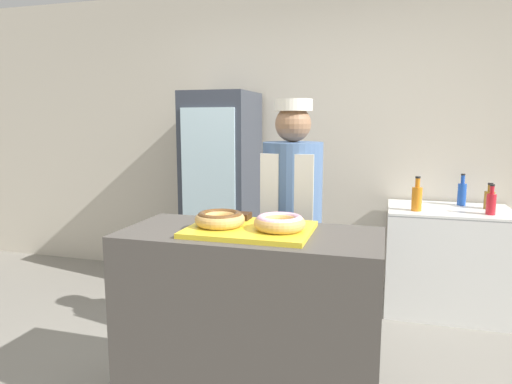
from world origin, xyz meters
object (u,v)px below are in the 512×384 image
object	(u,v)px
donut_chocolate_glaze	(220,218)
brownie_back_right	(278,218)
chest_freezer	(446,259)
baker_person	(292,228)
brownie_back_left	(241,216)
bottle_blue	(462,193)
donut_light_glaze	(280,222)
bottle_amber	(489,199)
bottle_red	(491,203)
beverage_fridge	(222,192)
bottle_orange	(417,198)
serving_tray	(250,229)

from	to	relation	value
donut_chocolate_glaze	brownie_back_right	bearing A→B (deg)	35.89
brownie_back_right	chest_freezer	world-z (taller)	brownie_back_right
chest_freezer	baker_person	bearing A→B (deg)	-132.79
brownie_back_left	bottle_blue	distance (m)	2.20
bottle_blue	donut_chocolate_glaze	bearing A→B (deg)	-125.25
brownie_back_left	chest_freezer	bearing A→B (deg)	52.46
donut_chocolate_glaze	donut_light_glaze	distance (m)	0.30
baker_person	donut_chocolate_glaze	bearing A→B (deg)	-109.54
bottle_amber	bottle_red	xyz separation A→B (m)	(-0.04, -0.24, 0.01)
donut_chocolate_glaze	baker_person	xyz separation A→B (m)	(0.23, 0.64, -0.18)
baker_person	bottle_red	size ratio (longest dim) A/B	7.31
beverage_fridge	bottle_amber	bearing A→B (deg)	2.15
donut_light_glaze	donut_chocolate_glaze	bearing A→B (deg)	180.00
chest_freezer	bottle_red	bearing A→B (deg)	-32.95
donut_chocolate_glaze	bottle_orange	bearing A→B (deg)	57.84
brownie_back_left	beverage_fridge	distance (m)	1.72
baker_person	beverage_fridge	world-z (taller)	beverage_fridge
chest_freezer	bottle_amber	xyz separation A→B (m)	(0.29, 0.08, 0.49)
serving_tray	bottle_blue	xyz separation A→B (m)	(1.22, 1.92, -0.06)
bottle_blue	bottle_red	distance (m)	0.38
beverage_fridge	chest_freezer	xyz separation A→B (m)	(1.90, 0.01, -0.46)
bottle_red	donut_light_glaze	bearing A→B (deg)	-127.46
brownie_back_left	beverage_fridge	size ratio (longest dim) A/B	0.05
brownie_back_right	bottle_orange	xyz separation A→B (m)	(0.75, 1.41, -0.09)
donut_light_glaze	bottle_blue	world-z (taller)	bottle_blue
bottle_amber	baker_person	bearing A→B (deg)	-138.00
serving_tray	bottle_amber	bearing A→B (deg)	52.28
chest_freezer	bottle_blue	distance (m)	0.55
donut_chocolate_glaze	brownie_back_right	xyz separation A→B (m)	(0.25, 0.18, -0.02)
bottle_amber	bottle_red	bearing A→B (deg)	-98.29
donut_light_glaze	beverage_fridge	world-z (taller)	beverage_fridge
bottle_orange	donut_chocolate_glaze	bearing A→B (deg)	-122.16
bottle_blue	bottle_amber	xyz separation A→B (m)	(0.18, -0.10, -0.02)
donut_light_glaze	baker_person	xyz separation A→B (m)	(-0.07, 0.64, -0.18)
chest_freezer	bottle_red	distance (m)	0.58
brownie_back_right	bottle_orange	bearing A→B (deg)	61.93
donut_chocolate_glaze	bottle_amber	size ratio (longest dim) A/B	1.19
bottle_blue	serving_tray	bearing A→B (deg)	-122.44
bottle_blue	bottle_amber	distance (m)	0.21
brownie_back_right	bottle_amber	distance (m)	2.11
donut_light_glaze	bottle_blue	bearing A→B (deg)	61.07
donut_chocolate_glaze	brownie_back_right	world-z (taller)	donut_chocolate_glaze
donut_light_glaze	bottle_red	bearing A→B (deg)	52.54
donut_light_glaze	baker_person	bearing A→B (deg)	96.38
donut_light_glaze	brownie_back_left	bearing A→B (deg)	144.11
donut_light_glaze	bottle_red	size ratio (longest dim) A/B	1.09
bottle_amber	bottle_blue	bearing A→B (deg)	150.47
baker_person	chest_freezer	world-z (taller)	baker_person
brownie_back_left	chest_freezer	size ratio (longest dim) A/B	0.10
donut_chocolate_glaze	chest_freezer	world-z (taller)	donut_chocolate_glaze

